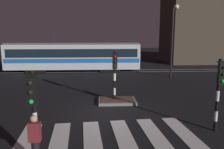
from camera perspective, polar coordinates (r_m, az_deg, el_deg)
ground_plane at (r=12.32m, az=-1.40°, el=-9.39°), size 120.00×120.00×0.00m
rail_near at (r=25.10m, az=-2.15°, el=0.64°), size 80.00×0.12×0.03m
rail_far at (r=26.52m, az=-2.19°, el=1.14°), size 80.00×0.12×0.03m
crosswalk_zebra at (r=9.37m, az=-0.90°, el=-15.80°), size 7.40×4.21×0.02m
traffic_island at (r=13.96m, az=1.31°, el=-6.65°), size 2.27×1.59×0.18m
traffic_light_corner_near_right at (r=10.31m, az=25.53°, el=-2.34°), size 0.36×0.42×3.12m
traffic_light_kerb_mid_left at (r=7.28m, az=-19.29°, el=-7.25°), size 0.36×0.42×3.03m
traffic_light_median_centre at (r=13.50m, az=0.69°, el=1.39°), size 0.36×0.42×3.14m
street_lamp_trackside_right at (r=22.14m, az=15.19°, el=10.23°), size 0.44×1.21×6.75m
tram at (r=25.77m, az=-9.66°, el=4.62°), size 14.94×2.58×4.15m
pedestrian_waiting_at_kerb at (r=7.57m, az=-18.84°, el=-15.66°), size 0.36×0.24×1.71m
building_backdrop at (r=38.55m, az=25.67°, el=10.26°), size 16.64×8.00×9.86m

